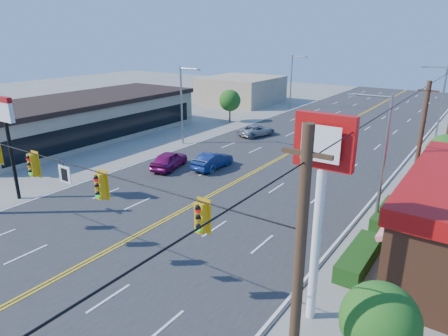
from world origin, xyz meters
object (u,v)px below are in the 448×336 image
Objects in this scene: kfc_pylon at (321,180)px; car_silver at (257,131)px; signal_span at (48,181)px; pizza_hut_sign at (7,127)px; car_magenta at (169,160)px; car_blue at (212,161)px; car_white at (213,161)px.

car_silver is (-17.10, 25.18, -5.41)m from kfc_pylon.
signal_span is 3.55× the size of pizza_hut_sign.
car_magenta is 1.03× the size of car_blue.
kfc_pylon is 30.92m from car_silver.
signal_span is 5.36× the size of car_silver.
car_magenta is (4.41, 10.95, -4.44)m from pizza_hut_sign.
car_blue is 12.47m from car_silver.
car_blue is at bearing 118.84° from car_silver.
signal_span is at bearing 99.25° from car_magenta.
kfc_pylon reaches higher than car_blue.
car_magenta is at bearing 68.07° from pizza_hut_sign.
car_white is at bearing -61.19° from car_blue.
pizza_hut_sign is 1.62× the size of car_blue.
kfc_pylon is (11.12, 4.00, 1.16)m from signal_span.
car_blue is (-14.46, 12.99, -5.35)m from kfc_pylon.
pizza_hut_sign is (-22.00, 0.00, -0.86)m from kfc_pylon.
pizza_hut_sign reaches higher than car_white.
kfc_pylon is 1.87× the size of car_silver.
car_silver is at bearing -79.70° from car_white.
car_blue is at bearing 59.89° from pizza_hut_sign.
kfc_pylon is 2.01× the size of car_white.
signal_span is at bearing 101.95° from car_blue.
car_silver is at bearing 101.58° from signal_span.
pizza_hut_sign is at bearing 60.70° from car_blue.
kfc_pylon is 2.01× the size of car_blue.
signal_span is 16.81m from car_magenta.
pizza_hut_sign is 26.06m from car_silver.
signal_span is at bearing 118.22° from car_silver.
signal_span is 11.60m from pizza_hut_sign.
kfc_pylon is 1.24× the size of pizza_hut_sign.
pizza_hut_sign is at bearing 59.34° from car_white.
car_white is (7.39, 13.26, -4.57)m from pizza_hut_sign.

